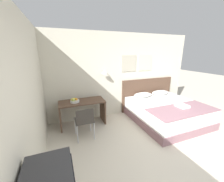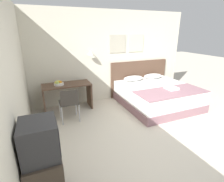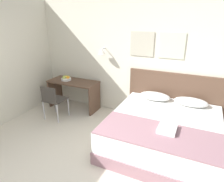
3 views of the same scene
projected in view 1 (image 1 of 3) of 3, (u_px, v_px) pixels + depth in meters
name	position (u px, v px, depth m)	size (l,w,h in m)	color
ground_plane	(182.00, 175.00, 2.39)	(24.00, 24.00, 0.00)	beige
wall_back	(119.00, 75.00, 4.49)	(5.30, 0.31, 2.65)	beige
wall_left	(6.00, 148.00, 1.10)	(0.06, 5.73, 2.65)	beige
bed	(166.00, 112.00, 4.22)	(1.92, 1.97, 0.58)	gray
headboard	(147.00, 94.00, 5.05)	(2.04, 0.06, 1.14)	brown
pillow_left	(143.00, 95.00, 4.67)	(0.65, 0.36, 0.15)	white
pillow_right	(160.00, 93.00, 4.92)	(0.65, 0.36, 0.15)	white
throw_blanket	(183.00, 110.00, 3.62)	(1.86, 0.79, 0.02)	gray
folded_towel_near_foot	(182.00, 106.00, 3.78)	(0.27, 0.31, 0.06)	white
desk	(82.00, 108.00, 3.93)	(1.26, 0.57, 0.73)	brown
desk_chair	(85.00, 120.00, 3.26)	(0.44, 0.44, 0.82)	#3D3833
fruit_bowl	(75.00, 101.00, 3.77)	(0.25, 0.25, 0.12)	silver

